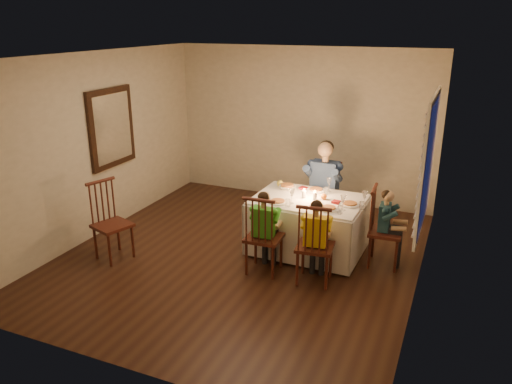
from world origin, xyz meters
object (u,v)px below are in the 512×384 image
at_px(chair_adult, 322,229).
at_px(chair_near_right, 314,281).
at_px(chair_near_left, 264,271).
at_px(child_green, 264,271).
at_px(child_teal, 383,264).
at_px(chair_end, 383,264).
at_px(adult, 322,229).
at_px(child_yellow, 314,281).
at_px(serving_bowl, 287,187).
at_px(chair_extra, 116,258).
at_px(dining_table, 308,214).

relative_size(chair_adult, chair_near_right, 1.00).
bearing_deg(chair_near_left, child_green, 180.00).
height_order(chair_near_left, child_teal, chair_near_left).
distance_m(chair_end, child_green, 1.55).
relative_size(chair_end, adult, 0.76).
relative_size(adult, child_teal, 1.35).
distance_m(chair_near_right, chair_end, 1.04).
bearing_deg(chair_adult, chair_end, -33.84).
bearing_deg(chair_adult, child_yellow, -74.18).
bearing_deg(adult, chair_end, -33.84).
bearing_deg(child_green, serving_bowl, -88.60).
distance_m(chair_extra, child_teal, 3.52).
distance_m(child_green, child_yellow, 0.65).
distance_m(chair_adult, chair_near_right, 1.60).
xyz_separation_m(chair_adult, child_teal, (1.04, -0.79, 0.00)).
distance_m(dining_table, serving_bowl, 0.53).
relative_size(chair_adult, chair_near_left, 1.00).
relative_size(chair_adult, chair_end, 1.00).
xyz_separation_m(dining_table, chair_near_right, (0.33, -0.77, -0.54)).
bearing_deg(adult, child_green, -97.84).
xyz_separation_m(chair_near_right, child_yellow, (0.00, 0.00, 0.00)).
bearing_deg(child_yellow, chair_extra, 3.24).
height_order(chair_near_left, chair_near_right, same).
height_order(chair_near_right, child_teal, chair_near_right).
bearing_deg(chair_near_right, child_green, -6.50).
relative_size(chair_near_right, serving_bowl, 4.64).
height_order(chair_near_left, chair_end, same).
xyz_separation_m(chair_near_left, child_yellow, (0.65, -0.01, 0.00)).
height_order(chair_near_left, child_yellow, child_yellow).
relative_size(chair_end, child_green, 0.97).
xyz_separation_m(child_yellow, serving_bowl, (-0.72, 1.03, 0.79)).
bearing_deg(serving_bowl, chair_near_left, -86.24).
xyz_separation_m(child_teal, serving_bowl, (-1.42, 0.26, 0.79)).
relative_size(chair_near_left, chair_end, 1.00).
xyz_separation_m(chair_near_left, child_green, (0.00, 0.00, 0.00)).
bearing_deg(child_yellow, chair_end, -138.01).
height_order(chair_adult, chair_end, same).
bearing_deg(chair_extra, child_green, -58.90).
xyz_separation_m(chair_near_left, child_teal, (1.35, 0.77, 0.00)).
relative_size(chair_near_left, child_yellow, 0.98).
xyz_separation_m(chair_near_right, child_teal, (0.70, 0.77, 0.00)).
distance_m(chair_extra, child_green, 2.00).
bearing_deg(adult, chair_extra, -135.35).
height_order(chair_extra, serving_bowl, serving_bowl).
bearing_deg(dining_table, adult, 92.98).
distance_m(dining_table, child_teal, 1.16).
distance_m(chair_extra, serving_bowl, 2.51).
distance_m(chair_near_right, serving_bowl, 1.48).
relative_size(child_yellow, child_teal, 1.04).
xyz_separation_m(child_green, serving_bowl, (-0.07, 1.02, 0.79)).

